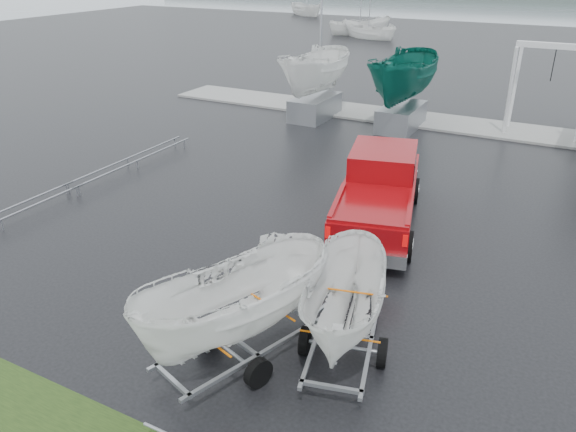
{
  "coord_description": "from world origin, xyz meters",
  "views": [
    {
      "loc": [
        5.99,
        -14.42,
        7.6
      ],
      "look_at": [
        -0.38,
        -2.34,
        1.2
      ],
      "focal_mm": 35.0,
      "sensor_mm": 36.0,
      "label": 1
    }
  ],
  "objects_px": {
    "trailer_hitched": "(349,246)",
    "boat_hoist": "(551,77)",
    "trailer_parked": "(235,241)",
    "pickup_truck": "(380,187)"
  },
  "relations": [
    {
      "from": "trailer_hitched",
      "to": "boat_hoist",
      "type": "height_order",
      "value": "trailer_hitched"
    },
    {
      "from": "trailer_parked",
      "to": "boat_hoist",
      "type": "relative_size",
      "value": 1.25
    },
    {
      "from": "trailer_hitched",
      "to": "trailer_parked",
      "type": "distance_m",
      "value": 2.18
    },
    {
      "from": "pickup_truck",
      "to": "trailer_hitched",
      "type": "xyz_separation_m",
      "value": [
        1.58,
        -6.49,
        1.43
      ]
    },
    {
      "from": "boat_hoist",
      "to": "pickup_truck",
      "type": "bearing_deg",
      "value": -106.54
    },
    {
      "from": "pickup_truck",
      "to": "boat_hoist",
      "type": "xyz_separation_m",
      "value": [
        3.57,
        12.01,
        1.57
      ]
    },
    {
      "from": "trailer_hitched",
      "to": "boat_hoist",
      "type": "distance_m",
      "value": 18.61
    },
    {
      "from": "trailer_parked",
      "to": "trailer_hitched",
      "type": "bearing_deg",
      "value": 54.09
    },
    {
      "from": "trailer_hitched",
      "to": "trailer_parked",
      "type": "bearing_deg",
      "value": -158.56
    },
    {
      "from": "trailer_parked",
      "to": "boat_hoist",
      "type": "bearing_deg",
      "value": 98.2
    }
  ]
}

